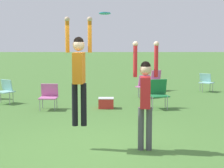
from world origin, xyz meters
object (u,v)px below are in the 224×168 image
person_defending (145,93)px  camping_chair_3 (144,84)px  camping_chair_0 (206,81)px  camping_chair_1 (49,95)px  camping_chair_5 (6,89)px  person_jumping (79,68)px  camping_chair_4 (159,92)px  frisbee (105,13)px  camping_chair_2 (156,79)px  cooler_box (106,103)px

person_defending → camping_chair_3: bearing=-179.5°
camping_chair_0 → camping_chair_1: size_ratio=0.99×
camping_chair_5 → person_jumping: bearing=153.7°
person_jumping → person_defending: person_jumping is taller
camping_chair_4 → camping_chair_5: camping_chair_4 is taller
person_defending → camping_chair_0: bearing=163.8°
camping_chair_3 → camping_chair_5: (-4.97, -1.40, -0.01)m
frisbee → camping_chair_5: frisbee is taller
camping_chair_2 → frisbee: bearing=48.8°
camping_chair_1 → camping_chair_2: bearing=-129.9°
camping_chair_2 → camping_chair_5: bearing=2.2°
camping_chair_2 → camping_chair_4: bearing=56.7°
camping_chair_2 → camping_chair_1: bearing=20.2°
frisbee → person_defending: bearing=-15.0°
person_defending → camping_chair_0: (3.37, 8.58, -0.71)m
frisbee → cooler_box: bearing=90.6°
camping_chair_0 → camping_chair_3: size_ratio=0.94×
camping_chair_3 → cooler_box: camping_chair_3 is taller
cooler_box → person_jumping: bearing=-96.0°
camping_chair_5 → cooler_box: bearing=-160.8°
camping_chair_0 → camping_chair_1: camping_chair_1 is taller
frisbee → camping_chair_3: 7.27m
camping_chair_3 → camping_chair_1: bearing=3.5°
camping_chair_2 → camping_chair_3: size_ratio=1.04×
person_jumping → camping_chair_0: (4.70, 8.46, -1.19)m
camping_chair_1 → camping_chair_2: (3.95, 4.38, 0.03)m
frisbee → camping_chair_0: frisbee is taller
person_jumping → camping_chair_4: bearing=-20.6°
camping_chair_2 → camping_chair_3: (-0.68, -1.86, 0.01)m
cooler_box → camping_chair_1: bearing=-174.9°
camping_chair_4 → cooler_box: bearing=-12.4°
camping_chair_1 → camping_chair_3: 4.13m
person_jumping → frisbee: frisbee is taller
person_jumping → camping_chair_2: bearing=-11.3°
person_defending → frisbee: frisbee is taller
person_defending → cooler_box: person_defending is taller
camping_chair_0 → camping_chair_2: bearing=32.3°
person_jumping → cooler_box: size_ratio=4.43×
person_defending → camping_chair_1: (-2.68, 4.47, -0.70)m
camping_chair_1 → camping_chair_5: size_ratio=0.98×
camping_chair_1 → camping_chair_3: size_ratio=0.95×
cooler_box → camping_chair_5: bearing=164.7°
camping_chair_0 → camping_chair_3: 3.21m
camping_chair_3 → camping_chair_4: 2.39m
frisbee → camping_chair_0: size_ratio=0.30×
person_jumping → frisbee: size_ratio=9.34×
frisbee → camping_chair_4: bearing=69.4°
camping_chair_0 → camping_chair_5: size_ratio=0.97×
camping_chair_3 → person_jumping: bearing=40.2°
camping_chair_5 → person_defending: bearing=162.6°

